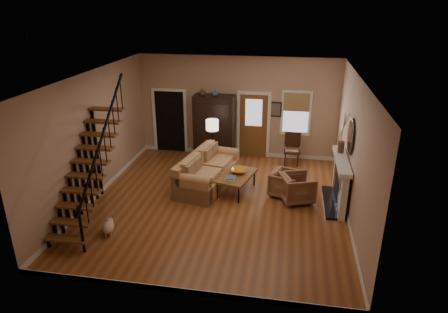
% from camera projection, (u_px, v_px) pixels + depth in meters
% --- Properties ---
extents(room, '(7.00, 7.33, 3.30)m').
position_uv_depth(room, '(215.00, 127.00, 11.54)').
color(room, brown).
rests_on(room, ground).
extents(staircase, '(0.94, 2.80, 3.20)m').
position_uv_depth(staircase, '(87.00, 157.00, 9.08)').
color(staircase, brown).
rests_on(staircase, ground).
extents(fireplace, '(0.33, 1.95, 2.30)m').
position_uv_depth(fireplace, '(342.00, 178.00, 10.11)').
color(fireplace, black).
rests_on(fireplace, ground).
extents(armoire, '(1.30, 0.60, 2.10)m').
position_uv_depth(armoire, '(214.00, 127.00, 13.02)').
color(armoire, black).
rests_on(armoire, ground).
extents(vase_a, '(0.24, 0.24, 0.25)m').
position_uv_depth(vase_a, '(202.00, 92.00, 12.55)').
color(vase_a, '#4C2619').
rests_on(vase_a, armoire).
extents(vase_b, '(0.20, 0.20, 0.21)m').
position_uv_depth(vase_b, '(215.00, 93.00, 12.49)').
color(vase_b, '#334C60').
rests_on(vase_b, armoire).
extents(sofa, '(1.48, 2.60, 0.91)m').
position_uv_depth(sofa, '(208.00, 171.00, 11.21)').
color(sofa, tan).
rests_on(sofa, ground).
extents(coffee_table, '(1.09, 1.48, 0.51)m').
position_uv_depth(coffee_table, '(236.00, 183.00, 10.93)').
color(coffee_table, brown).
rests_on(coffee_table, ground).
extents(bowl, '(0.45, 0.45, 0.11)m').
position_uv_depth(bowl, '(239.00, 171.00, 10.94)').
color(bowl, orange).
rests_on(bowl, coffee_table).
extents(books, '(0.24, 0.33, 0.06)m').
position_uv_depth(books, '(230.00, 178.00, 10.56)').
color(books, beige).
rests_on(books, coffee_table).
extents(armchair_left, '(1.03, 1.02, 0.74)m').
position_uv_depth(armchair_left, '(297.00, 188.00, 10.38)').
color(armchair_left, brown).
rests_on(armchair_left, ground).
extents(armchair_right, '(0.96, 0.94, 0.70)m').
position_uv_depth(armchair_right, '(286.00, 184.00, 10.68)').
color(armchair_right, brown).
rests_on(armchair_right, ground).
extents(floor_lamp, '(0.50, 0.50, 1.64)m').
position_uv_depth(floor_lamp, '(212.00, 146.00, 12.03)').
color(floor_lamp, black).
rests_on(floor_lamp, ground).
extents(side_chair, '(0.54, 0.54, 1.02)m').
position_uv_depth(side_chair, '(292.00, 149.00, 12.63)').
color(side_chair, '#391F12').
rests_on(side_chair, ground).
extents(dog, '(0.37, 0.49, 0.32)m').
position_uv_depth(dog, '(108.00, 228.00, 8.97)').
color(dog, beige).
rests_on(dog, ground).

